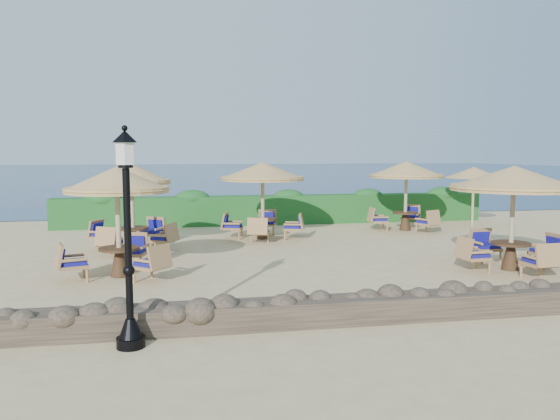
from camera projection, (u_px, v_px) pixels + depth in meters
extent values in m
plane|color=#CCB481|center=(320.00, 255.00, 15.91)|extent=(120.00, 120.00, 0.00)
plane|color=#0B214B|center=(205.00, 172.00, 84.36)|extent=(160.00, 160.00, 0.00)
cube|color=#184B1E|center=(277.00, 210.00, 22.89)|extent=(18.00, 0.90, 1.20)
cube|color=brown|center=(408.00, 306.00, 9.83)|extent=(15.00, 0.65, 0.44)
cylinder|color=black|center=(131.00, 342.00, 8.38)|extent=(0.44, 0.44, 0.16)
cone|color=black|center=(130.00, 328.00, 8.36)|extent=(0.36, 0.36, 0.30)
cylinder|color=black|center=(128.00, 248.00, 8.23)|extent=(0.11, 0.11, 2.40)
cylinder|color=silver|center=(125.00, 153.00, 8.08)|extent=(0.30, 0.30, 0.36)
cone|color=black|center=(125.00, 136.00, 8.06)|extent=(0.40, 0.40, 0.18)
cylinder|color=tan|center=(473.00, 199.00, 22.30)|extent=(0.10, 0.10, 2.20)
cone|color=#A57F44|center=(474.00, 172.00, 22.19)|extent=(2.30, 2.30, 0.45)
cylinder|color=tan|center=(118.00, 227.00, 13.07)|extent=(0.12, 0.12, 2.40)
cone|color=#A57F44|center=(117.00, 178.00, 12.94)|extent=(2.47, 2.47, 0.55)
cylinder|color=#A57F44|center=(117.00, 190.00, 12.97)|extent=(2.42, 2.42, 0.14)
cylinder|color=#422A17|center=(119.00, 249.00, 13.12)|extent=(0.96, 0.96, 0.06)
cone|color=#422A17|center=(119.00, 263.00, 13.16)|extent=(0.44, 0.44, 0.64)
cylinder|color=tan|center=(512.00, 223.00, 13.82)|extent=(0.12, 0.12, 2.40)
cone|color=#A57F44|center=(514.00, 177.00, 13.70)|extent=(3.15, 3.15, 0.55)
cylinder|color=#A57F44|center=(514.00, 188.00, 13.73)|extent=(3.09, 3.09, 0.14)
cylinder|color=#422A17|center=(511.00, 243.00, 13.87)|extent=(0.96, 0.96, 0.06)
cone|color=#422A17|center=(510.00, 257.00, 13.91)|extent=(0.44, 0.44, 0.64)
cylinder|color=tan|center=(132.00, 211.00, 16.60)|extent=(0.12, 0.12, 2.40)
cone|color=#A57F44|center=(131.00, 173.00, 16.48)|extent=(2.36, 2.36, 0.55)
cylinder|color=#A57F44|center=(132.00, 182.00, 16.51)|extent=(2.31, 2.31, 0.14)
cylinder|color=#422A17|center=(133.00, 228.00, 16.65)|extent=(0.96, 0.96, 0.06)
cone|color=#422A17|center=(133.00, 240.00, 16.69)|extent=(0.44, 0.44, 0.64)
cylinder|color=tan|center=(263.00, 204.00, 18.85)|extent=(0.12, 0.12, 2.40)
cone|color=#A57F44|center=(263.00, 170.00, 18.73)|extent=(2.90, 2.90, 0.55)
cylinder|color=#A57F44|center=(263.00, 178.00, 18.76)|extent=(2.85, 2.85, 0.14)
cylinder|color=#422A17|center=(263.00, 219.00, 18.90)|extent=(0.96, 0.96, 0.06)
cone|color=#422A17|center=(263.00, 229.00, 18.94)|extent=(0.44, 0.44, 0.64)
cylinder|color=tan|center=(406.00, 199.00, 20.91)|extent=(0.12, 0.12, 2.40)
cone|color=#A57F44|center=(406.00, 169.00, 20.79)|extent=(2.83, 2.83, 0.55)
cylinder|color=#A57F44|center=(406.00, 176.00, 20.82)|extent=(2.78, 2.78, 0.14)
cylinder|color=#422A17|center=(405.00, 213.00, 20.96)|extent=(0.96, 0.96, 0.06)
cone|color=#422A17|center=(405.00, 222.00, 21.00)|extent=(0.44, 0.44, 0.64)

